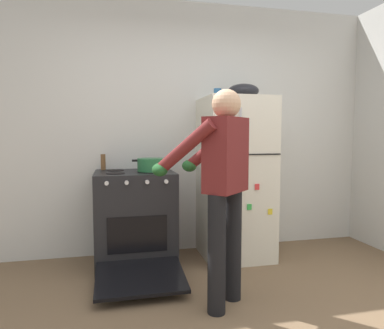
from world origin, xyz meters
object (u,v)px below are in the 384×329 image
refrigerator (235,178)px  coffee_mug (218,93)px  pepper_mill (103,162)px  stove_range (135,219)px  mixing_bowl (243,91)px  person_cook (221,178)px  red_pot (151,165)px

refrigerator → coffee_mug: (-0.18, 0.05, 0.88)m
refrigerator → pepper_mill: size_ratio=10.47×
stove_range → coffee_mug: 1.52m
coffee_mug → pepper_mill: (-1.16, 0.15, -0.70)m
stove_range → mixing_bowl: size_ratio=3.85×
stove_range → person_cook: (0.57, -0.96, 0.51)m
coffee_mug → mixing_bowl: (0.26, -0.05, 0.02)m
person_cook → coffee_mug: bearing=74.2°
refrigerator → person_cook: bearing=-115.6°
stove_range → pepper_mill: (-0.30, 0.22, 0.55)m
person_cook → mixing_bowl: bearing=60.7°
red_pot → coffee_mug: (0.70, 0.10, 0.72)m
coffee_mug → pepper_mill: 1.36m
red_pot → refrigerator: bearing=3.3°
red_pot → coffee_mug: 1.00m
coffee_mug → stove_range: bearing=-175.5°
mixing_bowl → pepper_mill: bearing=172.0°
person_cook → coffee_mug: coffee_mug is taller
stove_range → red_pot: (0.16, -0.03, 0.54)m
coffee_mug → red_pot: bearing=-171.8°
person_cook → red_pot: (-0.41, 0.93, 0.03)m
refrigerator → red_pot: size_ratio=4.45×
person_cook → red_pot: bearing=113.5°
stove_range → pepper_mill: pepper_mill is taller
red_pot → pepper_mill: size_ratio=2.35×
person_cook → pepper_mill: person_cook is taller
refrigerator → coffee_mug: size_ratio=14.78×
stove_range → coffee_mug: size_ratio=10.95×
stove_range → pepper_mill: bearing=144.0°
refrigerator → red_pot: (-0.87, -0.05, 0.16)m
refrigerator → person_cook: refrigerator is taller
stove_range → person_cook: size_ratio=0.77×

